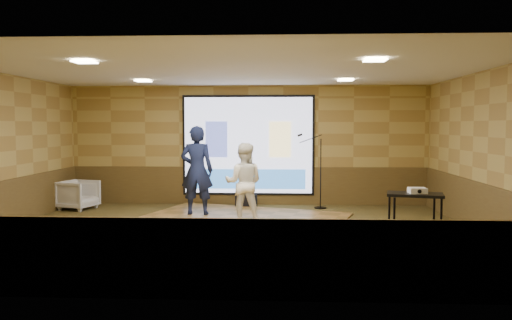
{
  "coord_description": "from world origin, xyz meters",
  "views": [
    {
      "loc": [
        0.78,
        -9.07,
        2.01
      ],
      "look_at": [
        0.31,
        1.0,
        1.3
      ],
      "focal_mm": 35.0,
      "sensor_mm": 36.0,
      "label": 1
    }
  ],
  "objects_px": {
    "projector": "(417,190)",
    "duffel_bag": "(246,201)",
    "projector_screen": "(248,146)",
    "player_right": "(244,183)",
    "mic_stand": "(318,188)",
    "av_table": "(415,211)",
    "banquet_chair": "(78,195)",
    "dance_floor": "(239,220)",
    "player_left": "(197,170)"
  },
  "relations": [
    {
      "from": "mic_stand",
      "to": "duffel_bag",
      "type": "bearing_deg",
      "value": 163.46
    },
    {
      "from": "projector_screen",
      "to": "dance_floor",
      "type": "height_order",
      "value": "projector_screen"
    },
    {
      "from": "player_left",
      "to": "mic_stand",
      "type": "height_order",
      "value": "player_left"
    },
    {
      "from": "mic_stand",
      "to": "banquet_chair",
      "type": "distance_m",
      "value": 5.74
    },
    {
      "from": "duffel_bag",
      "to": "dance_floor",
      "type": "bearing_deg",
      "value": -91.15
    },
    {
      "from": "dance_floor",
      "to": "duffel_bag",
      "type": "bearing_deg",
      "value": 88.85
    },
    {
      "from": "dance_floor",
      "to": "av_table",
      "type": "height_order",
      "value": "av_table"
    },
    {
      "from": "banquet_chair",
      "to": "projector",
      "type": "bearing_deg",
      "value": -99.17
    },
    {
      "from": "banquet_chair",
      "to": "projector_screen",
      "type": "bearing_deg",
      "value": -59.46
    },
    {
      "from": "mic_stand",
      "to": "duffel_bag",
      "type": "relative_size",
      "value": 3.83
    },
    {
      "from": "av_table",
      "to": "banquet_chair",
      "type": "xyz_separation_m",
      "value": [
        -6.97,
        3.5,
        -0.28
      ]
    },
    {
      "from": "projector_screen",
      "to": "player_right",
      "type": "relative_size",
      "value": 2.05
    },
    {
      "from": "player_right",
      "to": "av_table",
      "type": "bearing_deg",
      "value": 150.19
    },
    {
      "from": "duffel_bag",
      "to": "av_table",
      "type": "bearing_deg",
      "value": -53.65
    },
    {
      "from": "projector_screen",
      "to": "av_table",
      "type": "xyz_separation_m",
      "value": [
        2.97,
        -4.43,
        -0.85
      ]
    },
    {
      "from": "projector_screen",
      "to": "duffel_bag",
      "type": "xyz_separation_m",
      "value": [
        -0.03,
        -0.37,
        -1.33
      ]
    },
    {
      "from": "player_right",
      "to": "banquet_chair",
      "type": "distance_m",
      "value": 4.4
    },
    {
      "from": "mic_stand",
      "to": "duffel_bag",
      "type": "height_order",
      "value": "mic_stand"
    },
    {
      "from": "av_table",
      "to": "projector",
      "type": "relative_size",
      "value": 3.38
    },
    {
      "from": "projector_screen",
      "to": "duffel_bag",
      "type": "distance_m",
      "value": 1.38
    },
    {
      "from": "dance_floor",
      "to": "mic_stand",
      "type": "bearing_deg",
      "value": 42.33
    },
    {
      "from": "projector_screen",
      "to": "player_right",
      "type": "bearing_deg",
      "value": -88.49
    },
    {
      "from": "av_table",
      "to": "banquet_chair",
      "type": "relative_size",
      "value": 1.19
    },
    {
      "from": "banquet_chair",
      "to": "duffel_bag",
      "type": "distance_m",
      "value": 4.02
    },
    {
      "from": "av_table",
      "to": "projector",
      "type": "bearing_deg",
      "value": -7.06
    },
    {
      "from": "player_right",
      "to": "duffel_bag",
      "type": "height_order",
      "value": "player_right"
    },
    {
      "from": "dance_floor",
      "to": "projector",
      "type": "xyz_separation_m",
      "value": [
        3.06,
        -2.31,
        0.94
      ]
    },
    {
      "from": "dance_floor",
      "to": "player_left",
      "type": "distance_m",
      "value": 1.48
    },
    {
      "from": "projector",
      "to": "duffel_bag",
      "type": "bearing_deg",
      "value": 125.54
    },
    {
      "from": "dance_floor",
      "to": "banquet_chair",
      "type": "distance_m",
      "value": 4.13
    },
    {
      "from": "dance_floor",
      "to": "duffel_bag",
      "type": "distance_m",
      "value": 1.77
    },
    {
      "from": "dance_floor",
      "to": "av_table",
      "type": "relative_size",
      "value": 4.65
    },
    {
      "from": "mic_stand",
      "to": "banquet_chair",
      "type": "relative_size",
      "value": 2.36
    },
    {
      "from": "player_left",
      "to": "mic_stand",
      "type": "xyz_separation_m",
      "value": [
        2.76,
        1.12,
        -0.52
      ]
    },
    {
      "from": "projector_screen",
      "to": "banquet_chair",
      "type": "height_order",
      "value": "projector_screen"
    },
    {
      "from": "dance_floor",
      "to": "player_left",
      "type": "relative_size",
      "value": 2.17
    },
    {
      "from": "av_table",
      "to": "mic_stand",
      "type": "relative_size",
      "value": 0.5
    },
    {
      "from": "projector_screen",
      "to": "dance_floor",
      "type": "bearing_deg",
      "value": -91.71
    },
    {
      "from": "player_left",
      "to": "banquet_chair",
      "type": "distance_m",
      "value": 3.11
    },
    {
      "from": "player_left",
      "to": "player_right",
      "type": "relative_size",
      "value": 1.21
    },
    {
      "from": "mic_stand",
      "to": "av_table",
      "type": "bearing_deg",
      "value": -84.62
    },
    {
      "from": "player_left",
      "to": "projector",
      "type": "relative_size",
      "value": 7.26
    },
    {
      "from": "dance_floor",
      "to": "player_left",
      "type": "height_order",
      "value": "player_left"
    },
    {
      "from": "av_table",
      "to": "player_right",
      "type": "bearing_deg",
      "value": 146.61
    },
    {
      "from": "projector_screen",
      "to": "duffel_bag",
      "type": "bearing_deg",
      "value": -94.39
    },
    {
      "from": "duffel_bag",
      "to": "banquet_chair",
      "type": "bearing_deg",
      "value": -171.93
    },
    {
      "from": "dance_floor",
      "to": "mic_stand",
      "type": "xyz_separation_m",
      "value": [
        1.79,
        1.63,
        0.48
      ]
    },
    {
      "from": "player_right",
      "to": "banquet_chair",
      "type": "xyz_separation_m",
      "value": [
        -4.07,
        1.59,
        -0.49
      ]
    },
    {
      "from": "duffel_bag",
      "to": "projector",
      "type": "bearing_deg",
      "value": -53.36
    },
    {
      "from": "projector_screen",
      "to": "projector",
      "type": "xyz_separation_m",
      "value": [
        3.0,
        -4.44,
        -0.52
      ]
    }
  ]
}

